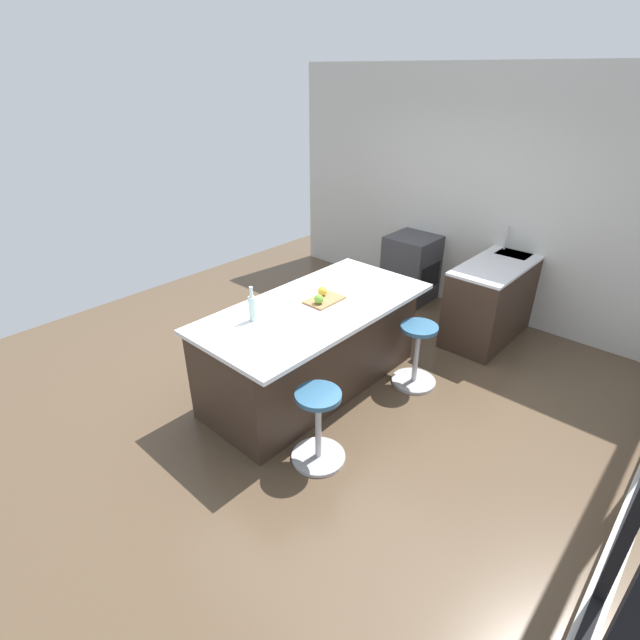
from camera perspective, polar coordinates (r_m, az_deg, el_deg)
ground_plane at (r=4.83m, az=0.89°, el=-7.66°), size 6.90×6.90×0.00m
interior_partition_left at (r=6.31m, az=17.57°, el=14.24°), size 0.12×5.31×2.90m
sink_cabinet at (r=6.04m, az=21.00°, el=3.11°), size 1.81×0.60×1.19m
oven_range at (r=6.54m, az=10.89°, el=6.17°), size 0.60×0.61×0.88m
kitchen_island at (r=4.57m, az=-0.91°, el=-3.08°), size 2.26×1.10×0.91m
stool_by_window at (r=4.78m, az=11.49°, el=-4.32°), size 0.44×0.44×0.65m
stool_middle at (r=3.83m, az=-0.21°, el=-12.95°), size 0.44×0.44×0.65m
cutting_board at (r=4.40m, az=0.53°, el=2.43°), size 0.36×0.24×0.02m
apple_yellow at (r=4.45m, az=0.27°, el=3.52°), size 0.09×0.09×0.09m
apple_green at (r=4.29m, az=-0.14°, el=2.53°), size 0.09×0.09×0.09m
water_bottle at (r=4.05m, az=-8.15°, el=1.51°), size 0.06×0.06×0.31m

